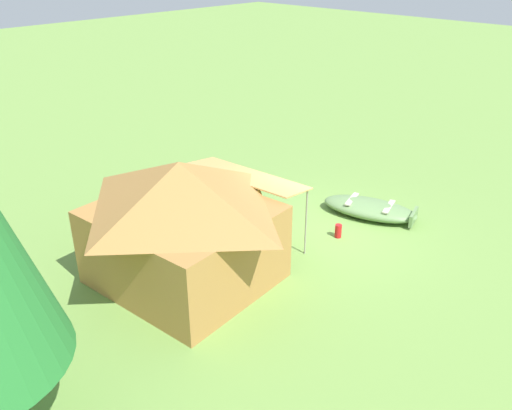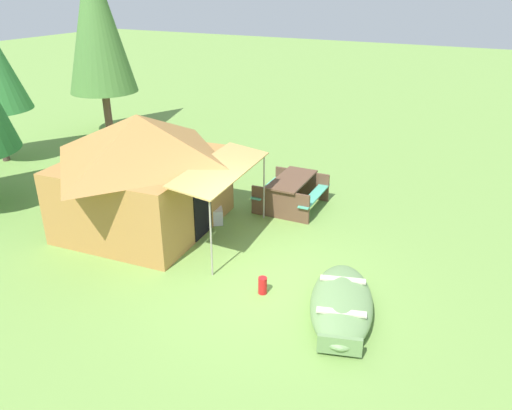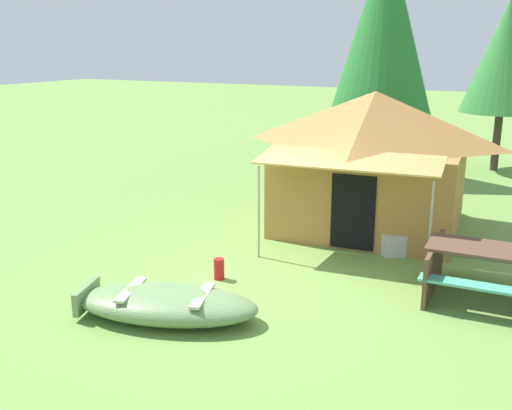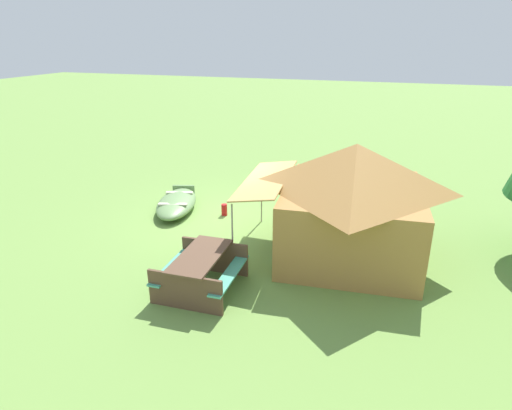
% 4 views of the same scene
% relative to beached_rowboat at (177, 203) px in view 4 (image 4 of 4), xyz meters
% --- Properties ---
extents(ground_plane, '(80.00, 80.00, 0.00)m').
position_rel_beached_rowboat_xyz_m(ground_plane, '(0.28, 1.61, -0.21)').
color(ground_plane, '#6D9644').
extents(beached_rowboat, '(2.63, 1.71, 0.41)m').
position_rel_beached_rowboat_xyz_m(beached_rowboat, '(0.00, 0.00, 0.00)').
color(beached_rowboat, '#678B52').
rests_on(beached_rowboat, ground_plane).
extents(canvas_cabin_tent, '(3.78, 4.34, 2.63)m').
position_rel_beached_rowboat_xyz_m(canvas_cabin_tent, '(1.21, 5.11, 1.15)').
color(canvas_cabin_tent, '#AB783D').
rests_on(canvas_cabin_tent, ground_plane).
extents(picnic_table, '(1.71, 1.52, 0.77)m').
position_rel_beached_rowboat_xyz_m(picnic_table, '(3.66, 2.51, 0.26)').
color(picnic_table, brown).
rests_on(picnic_table, ground_plane).
extents(cooler_box, '(0.59, 0.58, 0.37)m').
position_rel_beached_rowboat_xyz_m(cooler_box, '(2.03, 3.79, -0.03)').
color(cooler_box, silver).
rests_on(cooler_box, ground_plane).
extents(fuel_can, '(0.23, 0.23, 0.33)m').
position_rel_beached_rowboat_xyz_m(fuel_can, '(-0.06, 1.47, -0.05)').
color(fuel_can, red).
rests_on(fuel_can, ground_plane).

